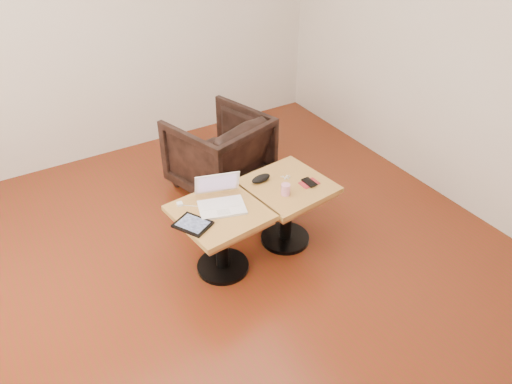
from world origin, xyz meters
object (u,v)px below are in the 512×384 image
striped_cup (286,189)px  armchair (219,152)px  side_table_right (287,199)px  laptop (220,199)px  side_table_left (221,226)px

striped_cup → armchair: armchair is taller
side_table_right → laptop: 0.58m
side_table_right → laptop: laptop is taller
armchair → side_table_right: bearing=77.3°
side_table_right → armchair: armchair is taller
side_table_right → armchair: (-0.07, 0.98, -0.06)m
striped_cup → side_table_left: bearing=171.4°
laptop → side_table_right: bearing=13.5°
laptop → armchair: bearing=80.0°
side_table_left → side_table_right: (0.58, 0.03, 0.00)m
side_table_left → laptop: (0.04, 0.06, 0.18)m
side_table_right → armchair: 0.98m
side_table_right → striped_cup: (-0.09, -0.10, 0.18)m
laptop → striped_cup: bearing=0.5°
laptop → armchair: size_ratio=0.51×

